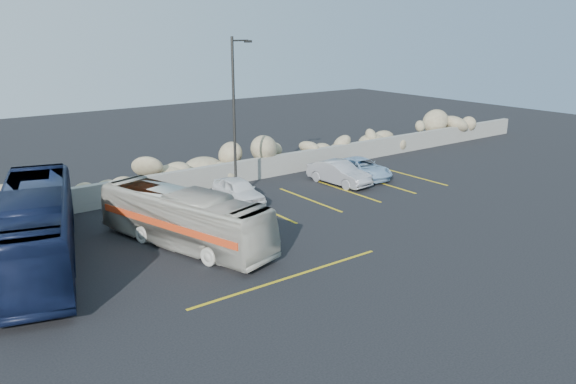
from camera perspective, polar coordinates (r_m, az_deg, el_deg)
ground at (r=20.26m, az=2.82°, el=-8.13°), size 90.00×90.00×0.00m
seawall at (r=29.76m, az=-11.94°, el=0.83°), size 60.00×0.40×1.20m
riprap_pile at (r=30.66m, az=-12.96°, el=2.57°), size 54.00×2.80×2.60m
parking_lines at (r=27.03m, az=2.98°, el=-1.73°), size 18.16×9.36×0.01m
lamppost at (r=27.99m, az=-5.41°, el=7.88°), size 1.14×0.18×8.00m
vintage_bus at (r=22.57m, az=-10.51°, el=-2.66°), size 4.17×8.44×2.29m
tour_coach at (r=22.26m, az=-24.23°, el=-3.36°), size 5.14×10.57×2.87m
car_a at (r=27.97m, az=-5.06°, el=0.15°), size 1.63×3.65×1.22m
car_b at (r=31.27m, az=5.22°, el=1.95°), size 1.71×4.01×1.28m
car_d at (r=32.83m, az=7.48°, el=2.42°), size 2.02×4.08×1.11m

